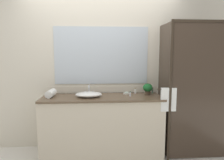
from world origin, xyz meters
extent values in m
plane|color=silver|center=(0.00, 0.00, 0.00)|extent=(8.00, 8.00, 0.00)
cube|color=beige|center=(0.00, 0.34, 1.30)|extent=(4.40, 0.05, 2.60)
cube|color=beige|center=(0.00, 0.32, 0.96)|extent=(1.80, 0.01, 0.11)
cube|color=silver|center=(0.00, 0.31, 1.51)|extent=(1.50, 0.01, 0.92)
cube|color=beige|center=(0.00, 0.01, 0.43)|extent=(1.80, 0.56, 0.87)
cube|color=brown|center=(0.00, 0.00, 0.89)|extent=(1.80, 0.58, 0.03)
cylinder|color=#2D2319|center=(0.95, -0.27, 1.00)|extent=(0.04, 0.04, 2.00)
cube|color=#2D2319|center=(1.45, -0.27, 1.98)|extent=(1.00, 0.04, 0.04)
cube|color=#382B21|center=(1.45, -0.27, 1.00)|extent=(0.96, 0.01, 1.96)
cube|color=#382B21|center=(0.95, 0.02, 1.00)|extent=(0.01, 0.57, 1.96)
cylinder|color=#2D2319|center=(0.93, -0.26, 1.05)|extent=(0.32, 0.02, 0.02)
cube|color=white|center=(0.93, -0.26, 0.90)|extent=(0.22, 0.04, 0.34)
ellipsoid|color=white|center=(-0.20, -0.02, 0.94)|extent=(0.39, 0.27, 0.08)
cube|color=silver|center=(-0.20, 0.17, 0.91)|extent=(0.17, 0.04, 0.02)
cylinder|color=silver|center=(-0.20, 0.17, 0.98)|extent=(0.02, 0.02, 0.13)
cylinder|color=silver|center=(-0.20, 0.11, 1.04)|extent=(0.02, 0.12, 0.02)
cylinder|color=silver|center=(-0.26, 0.17, 0.94)|extent=(0.02, 0.02, 0.04)
cylinder|color=silver|center=(-0.14, 0.17, 0.94)|extent=(0.02, 0.02, 0.04)
cylinder|color=#473828|center=(0.71, 0.09, 0.93)|extent=(0.09, 0.09, 0.06)
ellipsoid|color=#1B5E29|center=(0.71, 0.09, 1.01)|extent=(0.15, 0.15, 0.13)
cube|color=silver|center=(0.39, 0.18, 0.91)|extent=(0.10, 0.07, 0.01)
ellipsoid|color=silver|center=(0.39, 0.18, 0.92)|extent=(0.07, 0.04, 0.02)
cylinder|color=silver|center=(0.43, 0.00, 0.93)|extent=(0.02, 0.02, 0.06)
cylinder|color=#2D6638|center=(0.43, 0.00, 0.97)|extent=(0.02, 0.02, 0.01)
cylinder|color=white|center=(0.54, 0.22, 0.94)|extent=(0.03, 0.03, 0.07)
cylinder|color=#9E895B|center=(0.54, 0.22, 0.98)|extent=(0.02, 0.02, 0.01)
cylinder|color=#4C7056|center=(0.82, 0.19, 0.94)|extent=(0.02, 0.02, 0.09)
cylinder|color=black|center=(0.82, 0.19, 0.99)|extent=(0.02, 0.02, 0.01)
cylinder|color=white|center=(-0.76, 0.02, 0.95)|extent=(0.13, 0.25, 0.11)
camera|label=1|loc=(-0.06, -3.12, 1.56)|focal=33.91mm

